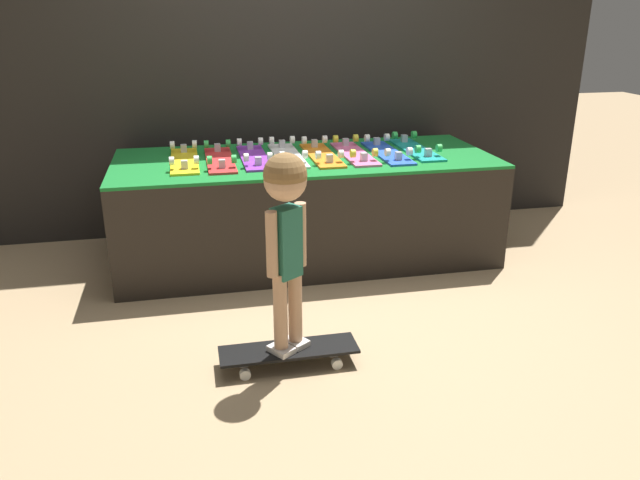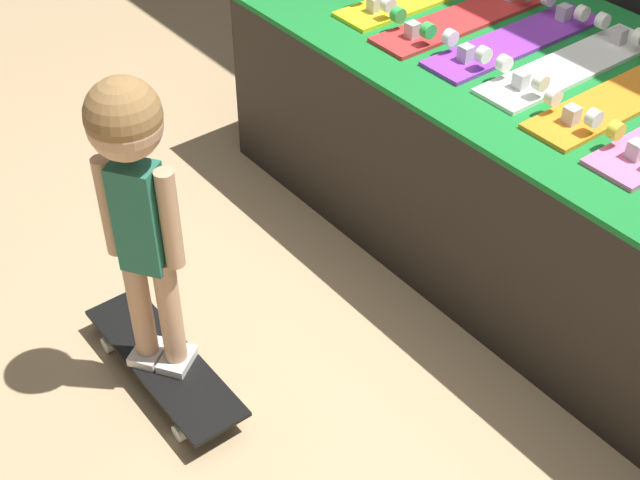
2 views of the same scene
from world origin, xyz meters
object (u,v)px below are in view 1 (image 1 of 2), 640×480
(skateboard_orange_on_rack, at_px, (322,154))
(skateboard_blue_on_rack, at_px, (387,151))
(skateboard_white_on_rack, at_px, (288,154))
(skateboard_yellow_on_rack, at_px, (184,159))
(skateboard_red_on_rack, at_px, (220,158))
(skateboard_on_floor, at_px, (289,352))
(child, at_px, (286,216))
(skateboard_pink_on_rack, at_px, (354,152))
(skateboard_teal_on_rack, at_px, (415,148))
(skateboard_purple_on_rack, at_px, (254,156))

(skateboard_orange_on_rack, height_order, skateboard_blue_on_rack, same)
(skateboard_white_on_rack, bearing_deg, skateboard_yellow_on_rack, -179.21)
(skateboard_yellow_on_rack, height_order, skateboard_red_on_rack, same)
(skateboard_red_on_rack, xyz_separation_m, skateboard_on_floor, (0.21, -1.39, -0.64))
(skateboard_yellow_on_rack, distance_m, child, 1.48)
(skateboard_yellow_on_rack, xyz_separation_m, skateboard_red_on_rack, (0.22, -0.02, 0.00))
(skateboard_pink_on_rack, xyz_separation_m, skateboard_teal_on_rack, (0.45, 0.04, 0.00))
(skateboard_pink_on_rack, relative_size, skateboard_on_floor, 1.07)
(skateboard_red_on_rack, relative_size, skateboard_pink_on_rack, 1.00)
(skateboard_yellow_on_rack, distance_m, skateboard_pink_on_rack, 1.12)
(skateboard_blue_on_rack, relative_size, skateboard_on_floor, 1.07)
(skateboard_blue_on_rack, bearing_deg, skateboard_yellow_on_rack, 177.99)
(skateboard_red_on_rack, relative_size, skateboard_blue_on_rack, 1.00)
(skateboard_orange_on_rack, xyz_separation_m, child, (-0.46, -1.39, 0.04))
(skateboard_purple_on_rack, height_order, skateboard_teal_on_rack, same)
(skateboard_white_on_rack, height_order, skateboard_orange_on_rack, same)
(skateboard_red_on_rack, bearing_deg, skateboard_white_on_rack, 4.35)
(skateboard_red_on_rack, relative_size, skateboard_teal_on_rack, 1.00)
(skateboard_yellow_on_rack, relative_size, skateboard_teal_on_rack, 1.00)
(skateboard_red_on_rack, bearing_deg, skateboard_on_floor, -81.43)
(skateboard_yellow_on_rack, height_order, skateboard_purple_on_rack, same)
(skateboard_pink_on_rack, bearing_deg, skateboard_purple_on_rack, 177.68)
(skateboard_on_floor, height_order, child, child)
(skateboard_orange_on_rack, distance_m, skateboard_blue_on_rack, 0.45)
(skateboard_blue_on_rack, bearing_deg, skateboard_teal_on_rack, 13.95)
(skateboard_pink_on_rack, xyz_separation_m, skateboard_blue_on_rack, (0.22, -0.02, 0.00))
(skateboard_white_on_rack, bearing_deg, skateboard_on_floor, -99.52)
(skateboard_yellow_on_rack, height_order, skateboard_orange_on_rack, same)
(skateboard_white_on_rack, height_order, child, child)
(skateboard_yellow_on_rack, xyz_separation_m, skateboard_on_floor, (0.43, -1.41, -0.64))
(skateboard_on_floor, bearing_deg, skateboard_yellow_on_rack, 107.04)
(skateboard_orange_on_rack, bearing_deg, skateboard_red_on_rack, 179.98)
(skateboard_blue_on_rack, bearing_deg, skateboard_on_floor, -123.67)
(skateboard_white_on_rack, bearing_deg, skateboard_purple_on_rack, -177.50)
(skateboard_orange_on_rack, bearing_deg, skateboard_blue_on_rack, -2.84)
(skateboard_pink_on_rack, height_order, skateboard_on_floor, skateboard_pink_on_rack)
(skateboard_orange_on_rack, height_order, child, child)
(skateboard_yellow_on_rack, relative_size, skateboard_blue_on_rack, 1.00)
(skateboard_on_floor, bearing_deg, skateboard_white_on_rack, 80.48)
(skateboard_yellow_on_rack, xyz_separation_m, skateboard_white_on_rack, (0.67, 0.01, 0.00))
(skateboard_orange_on_rack, bearing_deg, skateboard_purple_on_rack, 176.87)
(child, bearing_deg, skateboard_on_floor, -138.02)
(skateboard_red_on_rack, relative_size, skateboard_white_on_rack, 1.00)
(skateboard_red_on_rack, relative_size, skateboard_purple_on_rack, 1.00)
(skateboard_pink_on_rack, bearing_deg, skateboard_orange_on_rack, 179.31)
(skateboard_pink_on_rack, xyz_separation_m, skateboard_on_floor, (-0.69, -1.39, -0.64))
(skateboard_teal_on_rack, bearing_deg, child, -128.57)
(skateboard_purple_on_rack, bearing_deg, skateboard_white_on_rack, 2.50)
(skateboard_purple_on_rack, relative_size, skateboard_teal_on_rack, 1.00)
(skateboard_white_on_rack, bearing_deg, skateboard_teal_on_rack, -0.06)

